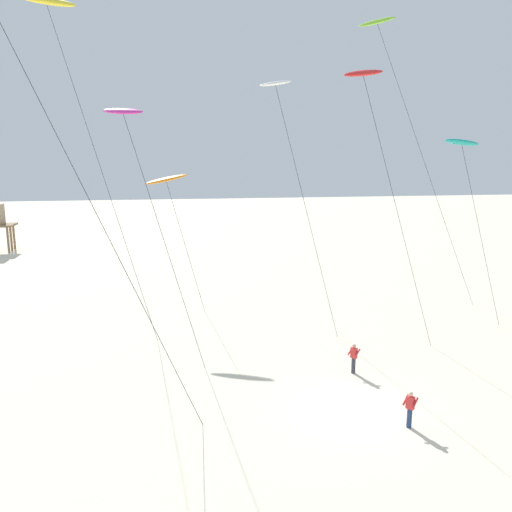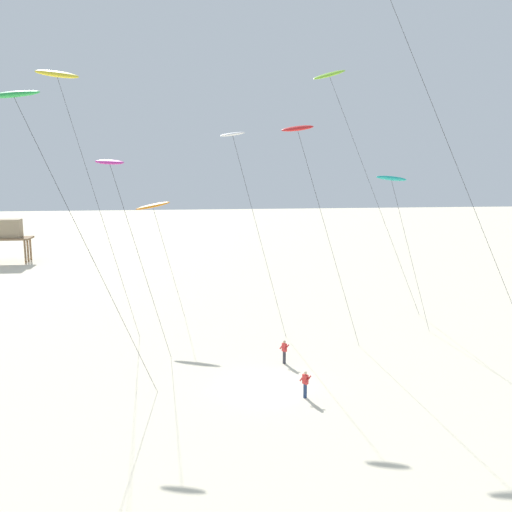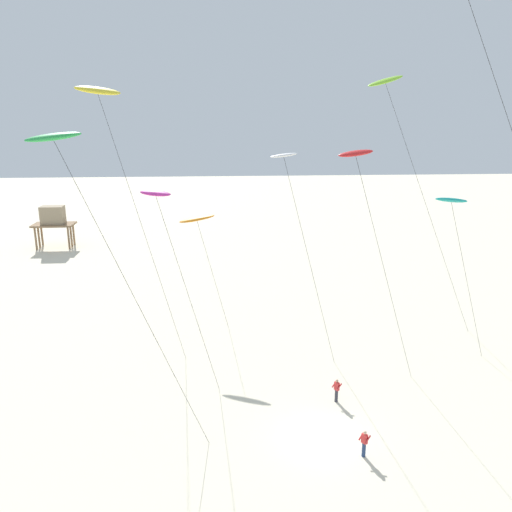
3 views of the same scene
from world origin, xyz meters
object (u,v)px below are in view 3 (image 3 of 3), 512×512
object	(u,v)px
kite_lime	(386,84)
kite_flyer_middle	(337,390)
kite_green	(54,139)
kite_flyer_nearest	(364,443)
kite_yellow	(98,92)
stilt_house	(53,218)
kite_white	(285,160)
kite_orange	(197,219)
kite_red	(356,156)
kite_magenta	(156,196)
kite_teal	(452,201)

from	to	relation	value
kite_lime	kite_flyer_middle	distance (m)	24.38
kite_green	kite_flyer_nearest	distance (m)	23.70
kite_yellow	stilt_house	xyz separation A→B (m)	(-15.58, 35.15, -16.10)
kite_white	kite_orange	size ratio (longest dim) A/B	1.53
kite_flyer_nearest	kite_flyer_middle	distance (m)	5.79
kite_red	kite_lime	xyz separation A→B (m)	(4.37, 8.41, 4.97)
kite_magenta	kite_red	distance (m)	13.52
kite_yellow	kite_magenta	bearing A→B (deg)	-50.50
kite_orange	kite_flyer_nearest	distance (m)	23.30
kite_orange	kite_flyer_nearest	size ratio (longest dim) A/B	6.38
kite_white	kite_magenta	world-z (taller)	kite_white
kite_white	kite_teal	size ratio (longest dim) A/B	1.25
kite_orange	kite_lime	xyz separation A→B (m)	(15.58, -0.91, 11.09)
kite_teal	kite_white	bearing A→B (deg)	-179.42
kite_green	kite_yellow	size ratio (longest dim) A/B	0.86
kite_yellow	kite_flyer_nearest	xyz separation A→B (m)	(16.43, -13.93, -19.45)
kite_teal	kite_flyer_nearest	bearing A→B (deg)	-127.24
kite_orange	stilt_house	xyz separation A→B (m)	(-22.00, 30.15, -5.81)
kite_teal	kite_flyer_middle	xyz separation A→B (m)	(-9.64, -6.48, -11.67)
kite_white	kite_teal	distance (m)	13.01
kite_magenta	kite_orange	xyz separation A→B (m)	(2.05, 10.29, -3.70)
kite_yellow	kite_flyer_middle	size ratio (longest dim) A/B	12.58
kite_red	kite_flyer_middle	xyz separation A→B (m)	(-1.51, -3.83, -15.28)
kite_white	kite_flyer_nearest	size ratio (longest dim) A/B	9.75
kite_yellow	stilt_house	world-z (taller)	kite_yellow
kite_flyer_middle	kite_red	bearing A→B (deg)	68.49
kite_orange	kite_yellow	bearing A→B (deg)	-142.08
kite_green	kite_flyer_nearest	size ratio (longest dim) A/B	10.88
kite_white	kite_teal	xyz separation A→B (m)	(12.62, 0.13, -3.13)
kite_teal	stilt_house	world-z (taller)	kite_teal
stilt_house	kite_red	bearing A→B (deg)	-49.92
kite_orange	kite_flyer_nearest	world-z (taller)	kite_orange
kite_lime	kite_red	bearing A→B (deg)	-117.45
kite_magenta	kite_flyer_middle	distance (m)	17.66
kite_white	kite_magenta	xyz separation A→B (m)	(-8.77, -3.50, -1.93)
kite_flyer_middle	kite_teal	bearing A→B (deg)	33.91
stilt_house	kite_flyer_middle	bearing A→B (deg)	-53.79
kite_orange	kite_magenta	bearing A→B (deg)	-101.28
kite_lime	kite_teal	bearing A→B (deg)	-56.86
kite_flyer_nearest	kite_flyer_middle	xyz separation A→B (m)	(-0.31, 5.78, 0.00)
kite_magenta	kite_red	size ratio (longest dim) A/B	0.85
kite_red	kite_lime	size ratio (longest dim) A/B	0.76
kite_white	stilt_house	xyz separation A→B (m)	(-28.72, 36.95, -11.44)
kite_white	stilt_house	size ratio (longest dim) A/B	2.70
kite_green	kite_yellow	xyz separation A→B (m)	(0.03, 10.71, 2.71)
kite_flyer_nearest	kite_green	bearing A→B (deg)	168.90
kite_white	kite_magenta	distance (m)	9.63
kite_magenta	kite_yellow	xyz separation A→B (m)	(-4.37, 5.30, 6.59)
kite_teal	kite_lime	size ratio (longest dim) A/B	0.59
stilt_house	kite_white	bearing A→B (deg)	-52.15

